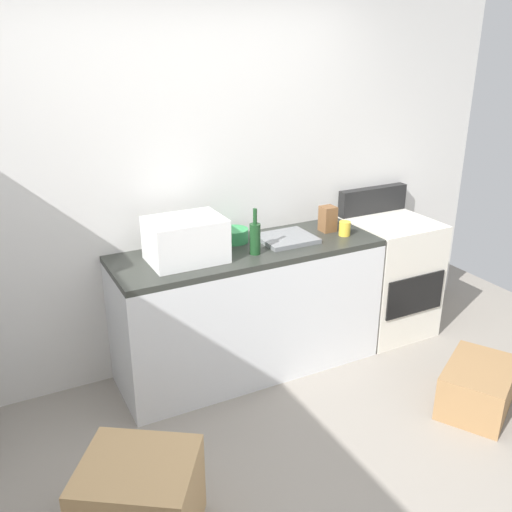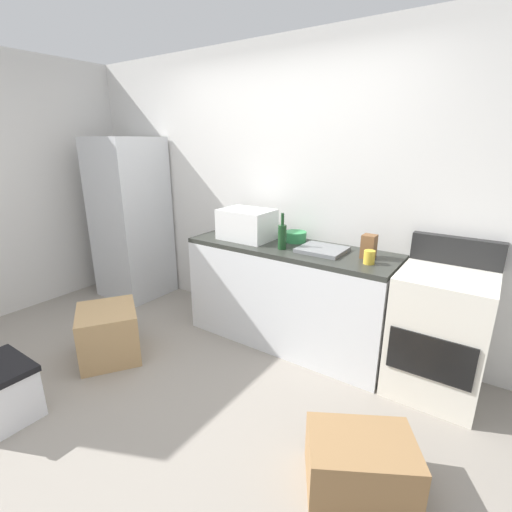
{
  "view_description": "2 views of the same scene",
  "coord_description": "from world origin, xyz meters",
  "px_view_note": "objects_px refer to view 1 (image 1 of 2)",
  "views": [
    {
      "loc": [
        -1.24,
        -1.87,
        2.2
      ],
      "look_at": [
        0.2,
        0.91,
        0.96
      ],
      "focal_mm": 39.35,
      "sensor_mm": 36.0,
      "label": 1
    },
    {
      "loc": [
        1.76,
        -1.43,
        1.76
      ],
      "look_at": [
        0.05,
        1.05,
        0.8
      ],
      "focal_mm": 25.73,
      "sensor_mm": 36.0,
      "label": 2
    }
  ],
  "objects_px": {
    "stove_oven": "(388,274)",
    "microwave": "(186,240)",
    "wine_bottle": "(255,238)",
    "cardboard_box_medium": "(478,387)",
    "cardboard_box_small": "(140,501)",
    "mixing_bowl": "(234,235)",
    "knife_block": "(328,219)",
    "coffee_mug": "(345,228)"
  },
  "relations": [
    {
      "from": "stove_oven",
      "to": "microwave",
      "type": "distance_m",
      "value": 1.75
    },
    {
      "from": "wine_bottle",
      "to": "cardboard_box_medium",
      "type": "distance_m",
      "value": 1.68
    },
    {
      "from": "wine_bottle",
      "to": "cardboard_box_small",
      "type": "xyz_separation_m",
      "value": [
        -1.09,
        -0.97,
        -0.79
      ]
    },
    {
      "from": "mixing_bowl",
      "to": "cardboard_box_small",
      "type": "relative_size",
      "value": 0.37
    },
    {
      "from": "stove_oven",
      "to": "wine_bottle",
      "type": "distance_m",
      "value": 1.35
    },
    {
      "from": "stove_oven",
      "to": "knife_block",
      "type": "distance_m",
      "value": 0.77
    },
    {
      "from": "wine_bottle",
      "to": "stove_oven",
      "type": "bearing_deg",
      "value": 5.56
    },
    {
      "from": "stove_oven",
      "to": "cardboard_box_medium",
      "type": "xyz_separation_m",
      "value": [
        -0.16,
        -1.09,
        -0.32
      ]
    },
    {
      "from": "cardboard_box_medium",
      "to": "cardboard_box_small",
      "type": "xyz_separation_m",
      "value": [
        -2.16,
        0.0,
        0.07
      ]
    },
    {
      "from": "wine_bottle",
      "to": "cardboard_box_medium",
      "type": "height_order",
      "value": "wine_bottle"
    },
    {
      "from": "microwave",
      "to": "coffee_mug",
      "type": "height_order",
      "value": "microwave"
    },
    {
      "from": "cardboard_box_small",
      "to": "cardboard_box_medium",
      "type": "bearing_deg",
      "value": -0.02
    },
    {
      "from": "microwave",
      "to": "coffee_mug",
      "type": "relative_size",
      "value": 4.6
    },
    {
      "from": "wine_bottle",
      "to": "knife_block",
      "type": "xyz_separation_m",
      "value": [
        0.66,
        0.16,
        -0.02
      ]
    },
    {
      "from": "microwave",
      "to": "mixing_bowl",
      "type": "height_order",
      "value": "microwave"
    },
    {
      "from": "coffee_mug",
      "to": "microwave",
      "type": "bearing_deg",
      "value": 176.53
    },
    {
      "from": "stove_oven",
      "to": "knife_block",
      "type": "xyz_separation_m",
      "value": [
        -0.56,
        0.04,
        0.52
      ]
    },
    {
      "from": "cardboard_box_medium",
      "to": "cardboard_box_small",
      "type": "relative_size",
      "value": 1.07
    },
    {
      "from": "microwave",
      "to": "wine_bottle",
      "type": "height_order",
      "value": "wine_bottle"
    },
    {
      "from": "mixing_bowl",
      "to": "cardboard_box_small",
      "type": "height_order",
      "value": "mixing_bowl"
    },
    {
      "from": "mixing_bowl",
      "to": "cardboard_box_medium",
      "type": "height_order",
      "value": "mixing_bowl"
    },
    {
      "from": "microwave",
      "to": "wine_bottle",
      "type": "distance_m",
      "value": 0.44
    },
    {
      "from": "knife_block",
      "to": "cardboard_box_medium",
      "type": "bearing_deg",
      "value": -70.28
    },
    {
      "from": "mixing_bowl",
      "to": "cardboard_box_medium",
      "type": "bearing_deg",
      "value": -48.59
    },
    {
      "from": "coffee_mug",
      "to": "mixing_bowl",
      "type": "distance_m",
      "value": 0.77
    },
    {
      "from": "cardboard_box_small",
      "to": "mixing_bowl",
      "type": "bearing_deg",
      "value": 49.01
    },
    {
      "from": "wine_bottle",
      "to": "knife_block",
      "type": "relative_size",
      "value": 1.67
    },
    {
      "from": "wine_bottle",
      "to": "coffee_mug",
      "type": "bearing_deg",
      "value": 2.27
    },
    {
      "from": "microwave",
      "to": "knife_block",
      "type": "distance_m",
      "value": 1.09
    },
    {
      "from": "stove_oven",
      "to": "mixing_bowl",
      "type": "distance_m",
      "value": 1.35
    },
    {
      "from": "wine_bottle",
      "to": "coffee_mug",
      "type": "height_order",
      "value": "wine_bottle"
    },
    {
      "from": "wine_bottle",
      "to": "knife_block",
      "type": "height_order",
      "value": "wine_bottle"
    },
    {
      "from": "cardboard_box_medium",
      "to": "mixing_bowl",
      "type": "bearing_deg",
      "value": 131.41
    },
    {
      "from": "wine_bottle",
      "to": "coffee_mug",
      "type": "xyz_separation_m",
      "value": [
        0.72,
        0.03,
        -0.06
      ]
    },
    {
      "from": "coffee_mug",
      "to": "mixing_bowl",
      "type": "bearing_deg",
      "value": 162.05
    },
    {
      "from": "cardboard_box_small",
      "to": "wine_bottle",
      "type": "bearing_deg",
      "value": 41.55
    },
    {
      "from": "mixing_bowl",
      "to": "knife_block",
      "type": "bearing_deg",
      "value": -8.61
    },
    {
      "from": "coffee_mug",
      "to": "cardboard_box_medium",
      "type": "height_order",
      "value": "coffee_mug"
    },
    {
      "from": "mixing_bowl",
      "to": "cardboard_box_medium",
      "type": "xyz_separation_m",
      "value": [
        1.09,
        -1.24,
        -0.8
      ]
    },
    {
      "from": "microwave",
      "to": "knife_block",
      "type": "relative_size",
      "value": 2.56
    },
    {
      "from": "coffee_mug",
      "to": "cardboard_box_medium",
      "type": "bearing_deg",
      "value": -70.44
    },
    {
      "from": "stove_oven",
      "to": "knife_block",
      "type": "height_order",
      "value": "stove_oven"
    }
  ]
}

